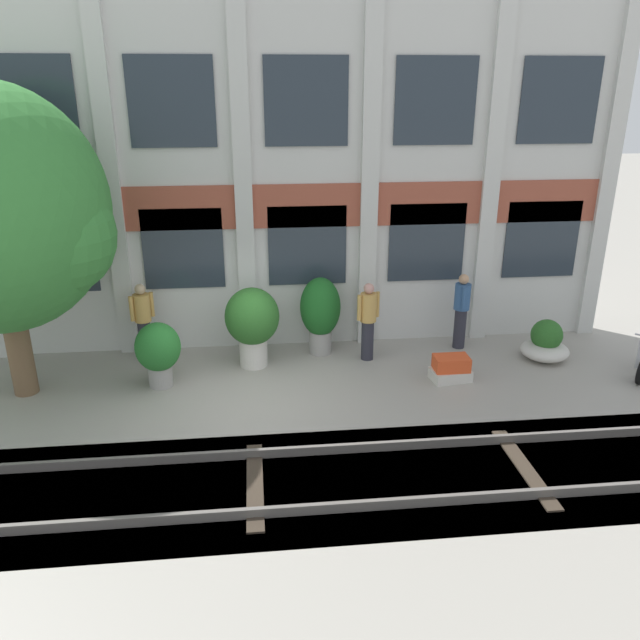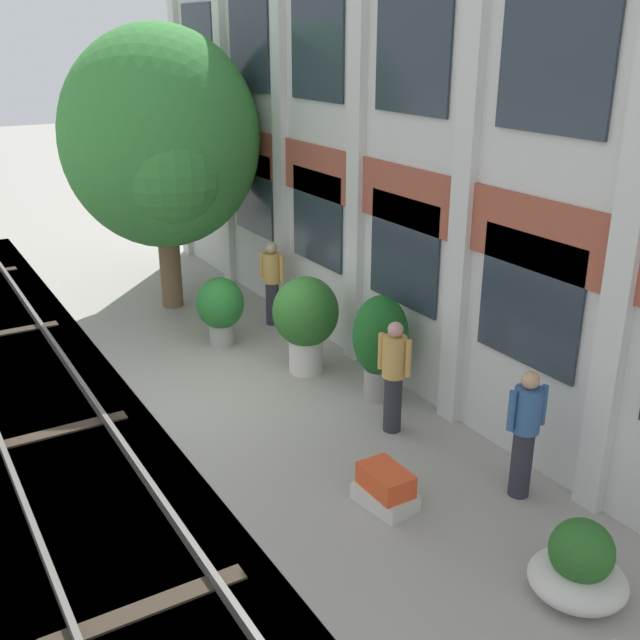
# 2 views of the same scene
# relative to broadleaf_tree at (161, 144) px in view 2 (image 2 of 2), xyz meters

# --- Properties ---
(ground_plane) EXTENTS (80.00, 80.00, 0.00)m
(ground_plane) POSITION_rel_broadleaf_tree_xyz_m (4.21, -0.83, -3.36)
(ground_plane) COLOR #9E998E
(apartment_facade) EXTENTS (15.98, 0.64, 7.23)m
(apartment_facade) POSITION_rel_broadleaf_tree_xyz_m (4.21, 2.07, 0.25)
(apartment_facade) COLOR silver
(apartment_facade) RESTS_ON ground
(rail_tracks) EXTENTS (23.62, 2.80, 0.43)m
(rail_tracks) POSITION_rel_broadleaf_tree_xyz_m (4.21, -3.41, -3.49)
(rail_tracks) COLOR #423F3A
(rail_tracks) RESTS_ON ground
(broadleaf_tree) EXTENTS (4.07, 3.88, 5.61)m
(broadleaf_tree) POSITION_rel_broadleaf_tree_xyz_m (0.00, 0.00, 0.00)
(broadleaf_tree) COLOR brown
(broadleaf_tree) RESTS_ON ground
(potted_plant_wide_bowl) EXTENTS (1.00, 1.00, 0.88)m
(potted_plant_wide_bowl) POSITION_rel_broadleaf_tree_xyz_m (10.43, 0.43, -3.02)
(potted_plant_wide_bowl) COLOR beige
(potted_plant_wide_bowl) RESTS_ON ground
(potted_plant_ribbed_drum) EXTENTS (0.86, 0.86, 1.29)m
(potted_plant_ribbed_drum) POSITION_rel_broadleaf_tree_xyz_m (2.50, 0.02, -2.61)
(potted_plant_ribbed_drum) COLOR gray
(potted_plant_ribbed_drum) RESTS_ON ground
(potted_plant_square_trough) EXTENTS (0.81, 0.58, 0.50)m
(potted_plant_square_trough) POSITION_rel_broadleaf_tree_xyz_m (8.15, -0.34, -3.12)
(potted_plant_square_trough) COLOR beige
(potted_plant_square_trough) RESTS_ON ground
(potted_plant_stone_basin) EXTENTS (1.10, 1.10, 1.67)m
(potted_plant_stone_basin) POSITION_rel_broadleaf_tree_xyz_m (4.29, 0.77, -2.37)
(potted_plant_stone_basin) COLOR beige
(potted_plant_stone_basin) RESTS_ON ground
(potted_plant_fluted_column) EXTENTS (0.86, 0.86, 1.69)m
(potted_plant_fluted_column) POSITION_rel_broadleaf_tree_xyz_m (5.74, 1.27, -2.40)
(potted_plant_fluted_column) COLOR gray
(potted_plant_fluted_column) RESTS_ON ground
(resident_by_doorway) EXTENTS (0.50, 0.34, 1.68)m
(resident_by_doorway) POSITION_rel_broadleaf_tree_xyz_m (6.69, 0.83, -2.46)
(resident_by_doorway) COLOR #282833
(resident_by_doorway) RESTS_ON ground
(resident_watching_tracks) EXTENTS (0.46, 0.34, 1.67)m
(resident_watching_tracks) POSITION_rel_broadleaf_tree_xyz_m (2.04, 1.31, -2.46)
(resident_watching_tracks) COLOR #282833
(resident_watching_tracks) RESTS_ON ground
(resident_near_plants) EXTENTS (0.34, 0.52, 1.69)m
(resident_near_plants) POSITION_rel_broadleaf_tree_xyz_m (8.82, 1.23, -2.45)
(resident_near_plants) COLOR #282833
(resident_near_plants) RESTS_ON ground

